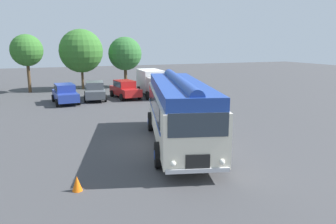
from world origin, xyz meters
The scene contains 10 objects.
ground_plane centered at (0.00, 0.00, 0.00)m, with size 120.00×120.00×0.00m, color #3D3D3F.
vintage_bus centered at (0.95, -0.24, 1.89)m, with size 5.08×10.37×3.49m.
car_near_left centered at (-3.51, 14.19, 0.85)m, with size 2.18×4.31×1.66m.
car_mid_left centered at (-0.82, 15.04, 0.85)m, with size 2.41×4.40×1.66m.
car_mid_right centered at (1.99, 14.99, 0.85)m, with size 2.34×4.37×1.66m.
box_van centered at (4.83, 15.33, 1.36)m, with size 2.59×5.87×2.50m.
tree_left_of_centre centered at (-6.45, 22.15, 4.33)m, with size 3.27×3.27×6.02m.
tree_centre centered at (-0.95, 22.70, 4.22)m, with size 4.77×4.77×6.65m.
tree_right_of_centre centered at (3.96, 22.97, 3.83)m, with size 3.88×3.88×5.84m.
traffic_cone centered at (-4.54, -3.93, 0.28)m, with size 0.36×0.36×0.55m, color orange.
Camera 1 is at (-5.50, -15.08, 5.11)m, focal length 35.00 mm.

